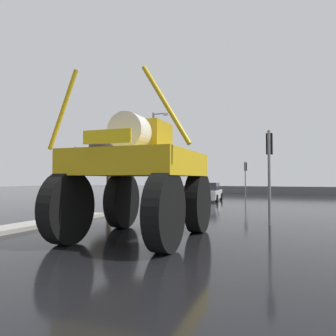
% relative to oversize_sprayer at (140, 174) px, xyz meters
% --- Properties ---
extents(ground_plane, '(120.00, 120.00, 0.00)m').
position_rel_oversize_sprayer_xyz_m(ground_plane, '(-0.73, 11.55, -1.98)').
color(ground_plane, black).
extents(oversize_sprayer, '(4.23, 5.43, 4.87)m').
position_rel_oversize_sprayer_xyz_m(oversize_sprayer, '(0.00, 0.00, 0.00)').
color(oversize_sprayer, black).
rests_on(oversize_sprayer, ground).
extents(sedan_ahead, '(2.19, 4.24, 1.52)m').
position_rel_oversize_sprayer_xyz_m(sedan_ahead, '(-2.45, 17.44, -1.27)').
color(sedan_ahead, silver).
rests_on(sedan_ahead, ground).
extents(traffic_signal_near_left, '(0.24, 0.54, 3.45)m').
position_rel_oversize_sprayer_xyz_m(traffic_signal_near_left, '(-5.85, 4.43, 0.53)').
color(traffic_signal_near_left, slate).
rests_on(traffic_signal_near_left, ground).
extents(traffic_signal_near_right, '(0.24, 0.54, 3.76)m').
position_rel_oversize_sprayer_xyz_m(traffic_signal_near_right, '(3.54, 4.43, 0.76)').
color(traffic_signal_near_right, slate).
rests_on(traffic_signal_near_right, ground).
extents(traffic_signal_far_left, '(0.24, 0.55, 3.60)m').
position_rel_oversize_sprayer_xyz_m(traffic_signal_far_left, '(-0.42, 24.15, 0.64)').
color(traffic_signal_far_left, slate).
rests_on(traffic_signal_far_left, ground).
extents(streetlight_far_left, '(1.63, 0.24, 7.98)m').
position_rel_oversize_sprayer_xyz_m(streetlight_far_left, '(-7.73, 17.93, 2.43)').
color(streetlight_far_left, slate).
rests_on(streetlight_far_left, ground).
extents(bare_tree_left, '(3.49, 3.49, 6.12)m').
position_rel_oversize_sprayer_xyz_m(bare_tree_left, '(-10.78, 15.04, 2.61)').
color(bare_tree_left, '#473828').
rests_on(bare_tree_left, ground).
extents(roadside_barrier, '(26.89, 0.24, 0.90)m').
position_rel_oversize_sprayer_xyz_m(roadside_barrier, '(-0.73, 32.65, -1.53)').
color(roadside_barrier, '#59595B').
rests_on(roadside_barrier, ground).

